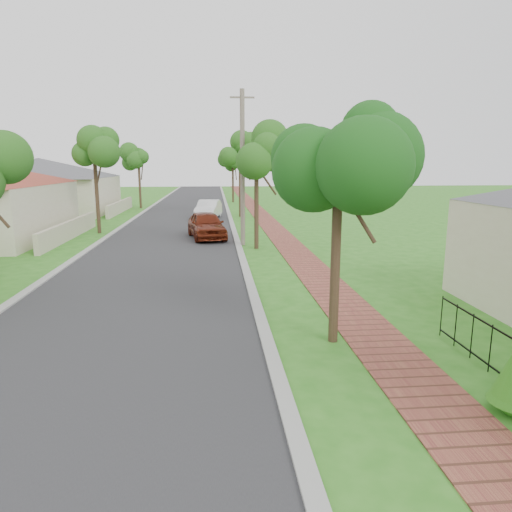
{
  "coord_description": "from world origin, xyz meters",
  "views": [
    {
      "loc": [
        -0.52,
        -6.07,
        4.1
      ],
      "look_at": [
        0.64,
        6.76,
        1.5
      ],
      "focal_mm": 32.0,
      "sensor_mm": 36.0,
      "label": 1
    }
  ],
  "objects_px": {
    "near_tree": "(339,159)",
    "utility_pole": "(243,168)",
    "parked_car_red": "(206,225)",
    "parked_car_white": "(208,210)"
  },
  "relations": [
    {
      "from": "near_tree",
      "to": "utility_pole",
      "type": "distance_m",
      "value": 13.27
    },
    {
      "from": "parked_car_red",
      "to": "parked_car_white",
      "type": "xyz_separation_m",
      "value": [
        0.0,
        9.41,
        -0.05
      ]
    },
    {
      "from": "near_tree",
      "to": "utility_pole",
      "type": "relative_size",
      "value": 0.69
    },
    {
      "from": "parked_car_white",
      "to": "utility_pole",
      "type": "relative_size",
      "value": 0.55
    },
    {
      "from": "parked_car_red",
      "to": "parked_car_white",
      "type": "bearing_deg",
      "value": 79.67
    },
    {
      "from": "parked_car_white",
      "to": "near_tree",
      "type": "relative_size",
      "value": 0.8
    },
    {
      "from": "parked_car_white",
      "to": "utility_pole",
      "type": "height_order",
      "value": "utility_pole"
    },
    {
      "from": "parked_car_red",
      "to": "near_tree",
      "type": "xyz_separation_m",
      "value": [
        3.2,
        -15.49,
        3.47
      ]
    },
    {
      "from": "parked_car_red",
      "to": "utility_pole",
      "type": "distance_m",
      "value": 4.33
    },
    {
      "from": "near_tree",
      "to": "utility_pole",
      "type": "xyz_separation_m",
      "value": [
        -1.3,
        13.2,
        -0.32
      ]
    }
  ]
}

